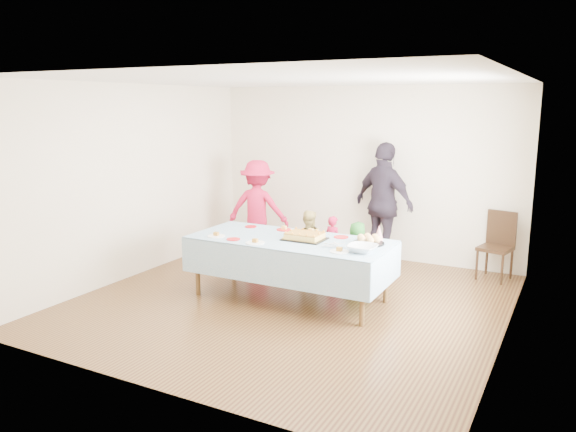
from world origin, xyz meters
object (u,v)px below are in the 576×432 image
party_table (290,243)px  adult_left (258,208)px  birthday_cake (305,236)px  dining_chair (498,241)px

party_table → adult_left: (-1.42, 1.60, 0.05)m
adult_left → birthday_cake: bearing=123.3°
dining_chair → party_table: bearing=-122.7°
birthday_cake → adult_left: 2.23m
party_table → birthday_cake: 0.21m
party_table → birthday_cake: (0.18, 0.04, 0.10)m
party_table → birthday_cake: size_ratio=5.01×
dining_chair → adult_left: (-3.60, -0.53, 0.24)m
birthday_cake → party_table: bearing=-166.4°
birthday_cake → dining_chair: dining_chair is taller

